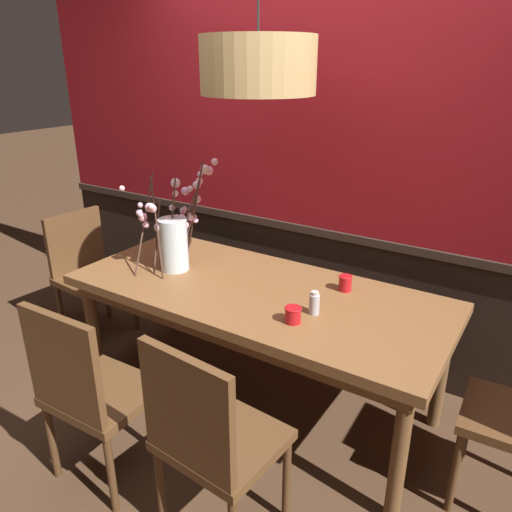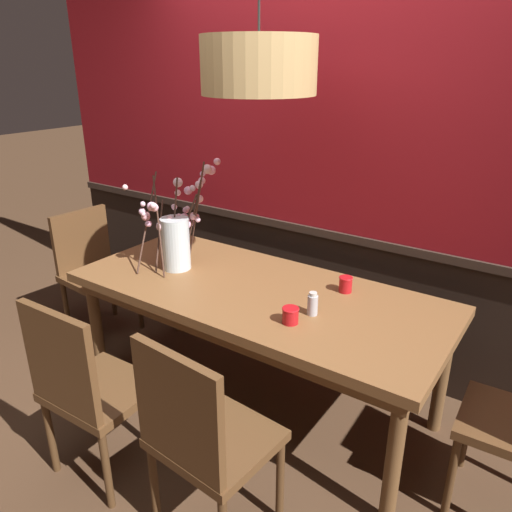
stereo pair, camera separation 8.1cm
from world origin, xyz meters
name	(u,v)px [view 1 (the left image)]	position (x,y,z in m)	size (l,w,h in m)	color
ground_plane	(256,400)	(0.00, 0.00, 0.00)	(24.00, 24.00, 0.00)	#4C3321
back_wall	(321,160)	(0.00, 0.75, 1.33)	(4.53, 0.14, 2.67)	black
dining_table	(256,302)	(0.00, 0.00, 0.66)	(2.08, 0.91, 0.74)	brown
chair_near_side_right	(210,436)	(0.34, -0.87, 0.54)	(0.48, 0.45, 0.97)	brown
chair_near_side_left	(89,388)	(-0.32, -0.90, 0.53)	(0.47, 0.43, 0.95)	brown
chair_far_side_right	(360,282)	(0.27, 0.86, 0.51)	(0.44, 0.44, 0.92)	brown
chair_far_side_left	(289,263)	(-0.28, 0.89, 0.52)	(0.47, 0.45, 0.92)	brown
chair_head_west_end	(87,268)	(-1.46, 0.03, 0.52)	(0.43, 0.49, 0.91)	brown
vase_with_blossoms	(174,237)	(-0.56, -0.02, 0.94)	(0.50, 0.45, 0.65)	silver
candle_holder_nearer_center	(345,283)	(0.42, 0.24, 0.79)	(0.08, 0.08, 0.09)	red
candle_holder_nearer_edge	(293,315)	(0.35, -0.22, 0.78)	(0.08, 0.08, 0.08)	red
condiment_bottle	(314,303)	(0.39, -0.09, 0.80)	(0.05, 0.05, 0.12)	#ADADB2
pendant_lamp	(258,66)	(-0.05, 0.09, 1.88)	(0.56, 0.56, 0.93)	tan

